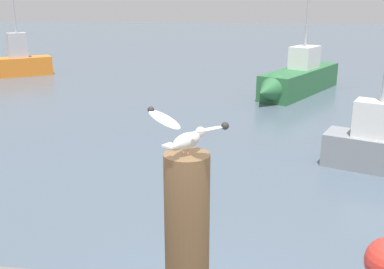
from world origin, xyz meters
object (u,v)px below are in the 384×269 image
object	(u,v)px
mooring_post	(187,235)
boat_orange	(10,63)
seagull	(187,134)
boat_green	(296,79)

from	to	relation	value
mooring_post	boat_orange	size ratio (longest dim) A/B	0.23
boat_orange	mooring_post	bearing A→B (deg)	-58.06
seagull	boat_green	bearing A→B (deg)	81.82
boat_green	boat_orange	world-z (taller)	boat_orange
seagull	boat_orange	distance (m)	19.33
seagull	mooring_post	bearing A→B (deg)	-122.68
mooring_post	seagull	size ratio (longest dim) A/B	1.95
boat_orange	boat_green	bearing A→B (deg)	-11.10
boat_green	boat_orange	xyz separation A→B (m)	(-12.18, 2.39, 0.02)
mooring_post	boat_orange	bearing A→B (deg)	121.94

